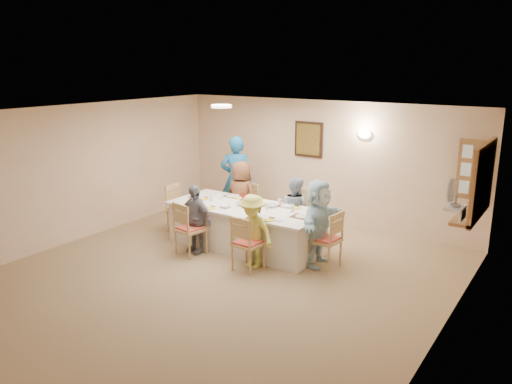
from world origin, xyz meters
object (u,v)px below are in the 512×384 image
Objects in this scene: diner_right_end at (318,223)px; condiment_ketchup at (244,198)px; chair_back_left at (245,207)px; diner_back_left at (241,197)px; dining_table at (246,227)px; diner_front_right at (252,231)px; diner_front_left at (195,219)px; chair_front_right at (248,242)px; diner_back_right at (295,211)px; serving_hatch at (483,181)px; desk_fan at (454,196)px; caregiver at (236,179)px; chair_right_end at (325,239)px; chair_front_left at (191,228)px; chair_left_end at (181,209)px; chair_back_right at (298,216)px.

diner_right_end is 5.59× the size of condiment_ketchup.
diner_back_left is at bearing -93.12° from chair_back_left.
dining_table is 2.30× the size of diner_front_right.
diner_front_left is at bearing 105.56° from diner_right_end.
chair_front_right reaches higher than dining_table.
diner_right_end is (2.02, -0.68, 0.02)m from diner_back_left.
chair_front_right is 1.49m from diner_back_right.
serving_hatch is 3.67m from chair_front_right.
chair_front_right is at bearing -171.05° from desk_fan.
chair_right_end is at bearing 126.75° from caregiver.
serving_hatch is at bearing 85.34° from desk_fan.
diner_back_left is at bearing 68.35° from diner_right_end.
chair_front_left is 1.24m from chair_left_end.
chair_back_left is 1.22m from diner_back_right.
diner_back_right is 1.07m from diner_right_end.
serving_hatch is 3.16m from diner_back_right.
diner_front_right is (-0.00, -1.48, 0.12)m from chair_back_right.
diner_back_left is at bearing -80.16° from chair_front_left.
serving_hatch is 3.57m from diner_front_right.
serving_hatch is 4.63m from diner_front_left.
caregiver reaches higher than dining_table.
chair_back_right reaches higher than chair_front_left.
chair_left_end is at bearing 37.12° from caregiver.
diner_right_end reaches higher than chair_left_end.
chair_left_end is 0.77× the size of diner_front_right.
desk_fan is 3.07m from diner_front_right.
diner_right_end is 0.80× the size of caregiver.
chair_back_right is 0.69× the size of diner_back_left.
diner_back_right is at bearing 42.36° from condiment_ketchup.
diner_back_right is (0.00, -0.12, 0.13)m from chair_back_right.
condiment_ketchup is (0.97, -1.09, -0.01)m from caregiver.
serving_hatch is 1.59× the size of chair_front_left.
diner_back_left is 1.36m from diner_front_left.
dining_table is at bearing 131.49° from diner_back_left.
serving_hatch is 1.05× the size of diner_right_end.
diner_back_right is at bearing -87.13° from chair_front_right.
diner_front_right reaches higher than condiment_ketchup.
diner_back_right is 1.36m from diner_front_right.
chair_front_left is 1.91m from diner_back_right.
condiment_ketchup is at bearing -165.61° from serving_hatch.
dining_table is 10.92× the size of condiment_ketchup.
diner_back_right is 4.83× the size of condiment_ketchup.
dining_table is 1.56× the size of caregiver.
chair_left_end is 1.33m from caregiver.
diner_front_right reaches higher than chair_right_end.
chair_front_right is at bearing -51.60° from condiment_ketchup.
dining_table is at bearing 174.42° from desk_fan.
chair_left_end is at bearing 180.00° from dining_table.
chair_front_right is at bearing -170.16° from chair_front_left.
chair_back_left and chair_front_right have the same top height.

